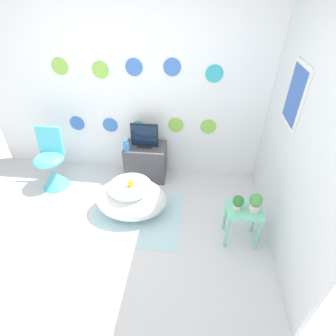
# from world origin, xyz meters

# --- Properties ---
(ground_plane) EXTENTS (12.00, 12.00, 0.00)m
(ground_plane) POSITION_xyz_m (0.00, 0.00, 0.00)
(ground_plane) COLOR silver
(wall_back_dotted) EXTENTS (4.41, 0.05, 2.60)m
(wall_back_dotted) POSITION_xyz_m (0.00, 1.79, 1.30)
(wall_back_dotted) COLOR white
(wall_back_dotted) RESTS_ON ground_plane
(wall_right) EXTENTS (0.06, 2.77, 2.60)m
(wall_right) POSITION_xyz_m (1.72, 0.89, 1.30)
(wall_right) COLOR silver
(wall_right) RESTS_ON ground_plane
(rug) EXTENTS (1.15, 0.93, 0.01)m
(rug) POSITION_xyz_m (0.10, 0.70, 0.00)
(rug) COLOR silver
(rug) RESTS_ON ground_plane
(bathtub) EXTENTS (0.88, 0.64, 0.45)m
(bathtub) POSITION_xyz_m (0.05, 0.79, 0.23)
(bathtub) COLOR white
(bathtub) RESTS_ON ground_plane
(rubber_duck) EXTENTS (0.08, 0.09, 0.10)m
(rubber_duck) POSITION_xyz_m (0.07, 0.78, 0.50)
(rubber_duck) COLOR yellow
(rubber_duck) RESTS_ON bathtub
(chair) EXTENTS (0.40, 0.40, 0.86)m
(chair) POSITION_xyz_m (-1.16, 1.20, 0.28)
(chair) COLOR #4CC6DB
(chair) RESTS_ON ground_plane
(tv_cabinet) EXTENTS (0.58, 0.38, 0.53)m
(tv_cabinet) POSITION_xyz_m (0.10, 1.54, 0.27)
(tv_cabinet) COLOR #4C4C51
(tv_cabinet) RESTS_ON ground_plane
(tv) EXTENTS (0.38, 0.12, 0.34)m
(tv) POSITION_xyz_m (0.10, 1.55, 0.69)
(tv) COLOR black
(tv) RESTS_ON tv_cabinet
(vase) EXTENTS (0.08, 0.08, 0.15)m
(vase) POSITION_xyz_m (-0.13, 1.41, 0.60)
(vase) COLOR #2D72B7
(vase) RESTS_ON tv_cabinet
(side_table) EXTENTS (0.38, 0.31, 0.48)m
(side_table) POSITION_xyz_m (1.35, 0.51, 0.37)
(side_table) COLOR #72D8B7
(side_table) RESTS_ON ground_plane
(potted_plant_left) EXTENTS (0.12, 0.12, 0.17)m
(potted_plant_left) POSITION_xyz_m (1.27, 0.50, 0.57)
(potted_plant_left) COLOR beige
(potted_plant_left) RESTS_ON side_table
(potted_plant_right) EXTENTS (0.13, 0.13, 0.21)m
(potted_plant_right) POSITION_xyz_m (1.44, 0.50, 0.58)
(potted_plant_right) COLOR beige
(potted_plant_right) RESTS_ON side_table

